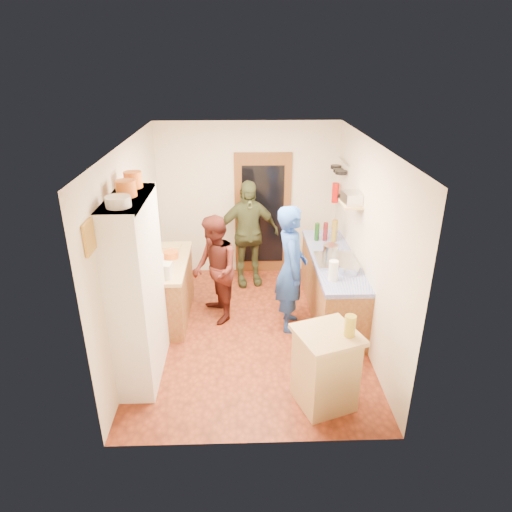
{
  "coord_description": "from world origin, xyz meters",
  "views": [
    {
      "loc": [
        -0.1,
        -5.4,
        3.56
      ],
      "look_at": [
        0.08,
        0.15,
        1.09
      ],
      "focal_mm": 32.0,
      "sensor_mm": 36.0,
      "label": 1
    }
  ],
  "objects_px": {
    "island_base": "(325,370)",
    "person_left": "(216,269)",
    "hutch_body": "(138,291)",
    "person_hob": "(294,270)",
    "person_back": "(248,234)",
    "right_counter_base": "(332,287)"
  },
  "relations": [
    {
      "from": "hutch_body",
      "to": "person_back",
      "type": "relative_size",
      "value": 1.24
    },
    {
      "from": "hutch_body",
      "to": "person_left",
      "type": "height_order",
      "value": "hutch_body"
    },
    {
      "from": "person_left",
      "to": "island_base",
      "type": "bearing_deg",
      "value": 16.33
    },
    {
      "from": "hutch_body",
      "to": "person_hob",
      "type": "bearing_deg",
      "value": 26.09
    },
    {
      "from": "island_base",
      "to": "person_back",
      "type": "distance_m",
      "value": 3.07
    },
    {
      "from": "island_base",
      "to": "person_left",
      "type": "xyz_separation_m",
      "value": [
        -1.25,
        1.85,
        0.35
      ]
    },
    {
      "from": "right_counter_base",
      "to": "person_back",
      "type": "relative_size",
      "value": 1.24
    },
    {
      "from": "right_counter_base",
      "to": "island_base",
      "type": "xyz_separation_m",
      "value": [
        -0.43,
        -1.94,
        0.01
      ]
    },
    {
      "from": "right_counter_base",
      "to": "hutch_body",
      "type": "bearing_deg",
      "value": -152.53
    },
    {
      "from": "person_hob",
      "to": "person_left",
      "type": "distance_m",
      "value": 1.11
    },
    {
      "from": "hutch_body",
      "to": "island_base",
      "type": "distance_m",
      "value": 2.27
    },
    {
      "from": "right_counter_base",
      "to": "person_back",
      "type": "bearing_deg",
      "value": 140.39
    },
    {
      "from": "person_back",
      "to": "person_left",
      "type": "bearing_deg",
      "value": -124.64
    },
    {
      "from": "person_hob",
      "to": "right_counter_base",
      "type": "bearing_deg",
      "value": -57.42
    },
    {
      "from": "island_base",
      "to": "person_back",
      "type": "xyz_separation_m",
      "value": [
        -0.78,
        2.93,
        0.45
      ]
    },
    {
      "from": "hutch_body",
      "to": "person_hob",
      "type": "distance_m",
      "value": 2.11
    },
    {
      "from": "right_counter_base",
      "to": "person_hob",
      "type": "xyz_separation_m",
      "value": [
        -0.61,
        -0.38,
        0.47
      ]
    },
    {
      "from": "person_left",
      "to": "person_back",
      "type": "distance_m",
      "value": 1.18
    },
    {
      "from": "hutch_body",
      "to": "person_left",
      "type": "xyz_separation_m",
      "value": [
        0.82,
        1.22,
        -0.32
      ]
    },
    {
      "from": "island_base",
      "to": "person_back",
      "type": "relative_size",
      "value": 0.49
    },
    {
      "from": "hutch_body",
      "to": "island_base",
      "type": "bearing_deg",
      "value": -17.06
    },
    {
      "from": "person_back",
      "to": "island_base",
      "type": "bearing_deg",
      "value": -86.11
    }
  ]
}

